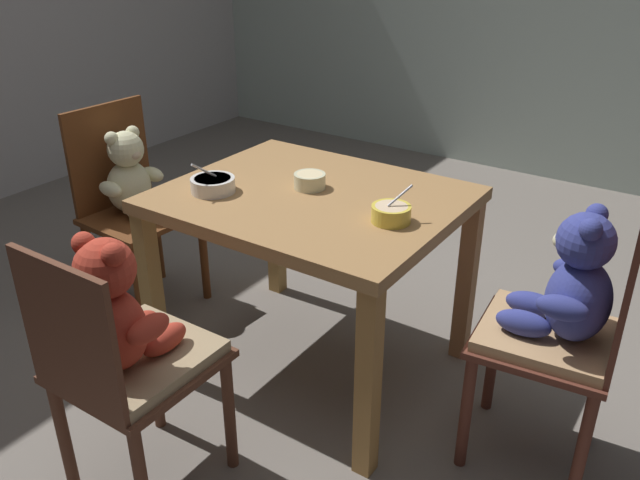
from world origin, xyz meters
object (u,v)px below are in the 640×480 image
(dining_table, at_px, (312,219))
(teddy_chair_near_front, at_px, (121,337))
(teddy_chair_near_left, at_px, (131,190))
(porridge_bowl_cream_center, at_px, (310,181))
(porridge_bowl_white_near_left, at_px, (213,184))
(porridge_bowl_yellow_near_right, at_px, (391,213))
(teddy_chair_near_right, at_px, (568,308))

(dining_table, relative_size, teddy_chair_near_front, 1.15)
(teddy_chair_near_left, height_order, porridge_bowl_cream_center, teddy_chair_near_left)
(dining_table, height_order, porridge_bowl_white_near_left, porridge_bowl_white_near_left)
(dining_table, xyz_separation_m, teddy_chair_near_front, (-0.07, -0.80, -0.06))
(teddy_chair_near_front, height_order, porridge_bowl_white_near_left, teddy_chair_near_front)
(dining_table, bearing_deg, teddy_chair_near_front, -94.81)
(porridge_bowl_yellow_near_right, relative_size, porridge_bowl_cream_center, 1.12)
(teddy_chair_near_front, distance_m, porridge_bowl_yellow_near_right, 0.87)
(porridge_bowl_yellow_near_right, bearing_deg, teddy_chair_near_front, -118.17)
(teddy_chair_near_left, bearing_deg, porridge_bowl_white_near_left, -9.59)
(porridge_bowl_cream_center, bearing_deg, porridge_bowl_white_near_left, -140.04)
(teddy_chair_near_right, height_order, porridge_bowl_cream_center, teddy_chair_near_right)
(teddy_chair_near_right, height_order, porridge_bowl_white_near_left, teddy_chair_near_right)
(teddy_chair_near_left, xyz_separation_m, porridge_bowl_cream_center, (0.85, 0.08, 0.20))
(dining_table, distance_m, teddy_chair_near_right, 0.88)
(porridge_bowl_yellow_near_right, xyz_separation_m, porridge_bowl_cream_center, (-0.37, 0.09, -0.00))
(teddy_chair_near_left, bearing_deg, teddy_chair_near_right, 4.33)
(teddy_chair_near_right, xyz_separation_m, teddy_chair_near_left, (-1.77, -0.04, -0.03))
(dining_table, distance_m, porridge_bowl_cream_center, 0.13)
(dining_table, height_order, teddy_chair_near_front, teddy_chair_near_front)
(porridge_bowl_yellow_near_right, bearing_deg, dining_table, 171.28)
(teddy_chair_near_front, bearing_deg, teddy_chair_near_left, 47.02)
(porridge_bowl_white_near_left, bearing_deg, porridge_bowl_cream_center, 39.96)
(porridge_bowl_white_near_left, distance_m, porridge_bowl_yellow_near_right, 0.64)
(teddy_chair_near_front, xyz_separation_m, porridge_bowl_white_near_left, (-0.22, 0.62, 0.18))
(dining_table, height_order, porridge_bowl_yellow_near_right, porridge_bowl_yellow_near_right)
(teddy_chair_near_right, bearing_deg, dining_table, -5.75)
(teddy_chair_near_right, height_order, teddy_chair_near_left, teddy_chair_near_right)
(teddy_chair_near_right, distance_m, porridge_bowl_cream_center, 0.94)
(dining_table, height_order, teddy_chair_near_right, teddy_chair_near_right)
(teddy_chair_near_left, distance_m, porridge_bowl_white_near_left, 0.64)
(teddy_chair_near_left, height_order, porridge_bowl_white_near_left, teddy_chair_near_left)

